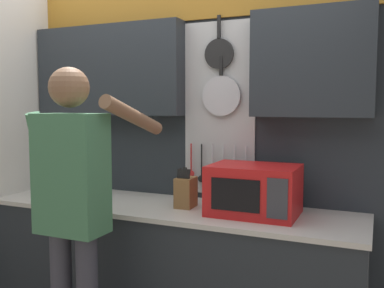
# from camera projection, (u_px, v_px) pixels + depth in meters

# --- Properties ---
(base_cabinet_counter) EXTENTS (2.47, 0.66, 0.93)m
(base_cabinet_counter) POSITION_uv_depth(u_px,v_px,m) (169.00, 275.00, 2.85)
(base_cabinet_counter) COLOR #23282D
(base_cabinet_counter) RESTS_ON ground_plane
(back_wall_unit) EXTENTS (3.04, 0.20, 2.55)m
(back_wall_unit) POSITION_uv_depth(u_px,v_px,m) (185.00, 112.00, 3.03)
(back_wall_unit) COLOR #23282D
(back_wall_unit) RESTS_ON ground_plane
(microwave) EXTENTS (0.52, 0.39, 0.30)m
(microwave) POSITION_uv_depth(u_px,v_px,m) (254.00, 190.00, 2.58)
(microwave) COLOR red
(microwave) RESTS_ON base_cabinet_counter
(knife_block) EXTENTS (0.12, 0.15, 0.27)m
(knife_block) POSITION_uv_depth(u_px,v_px,m) (186.00, 192.00, 2.76)
(knife_block) COLOR brown
(knife_block) RESTS_ON base_cabinet_counter
(utensil_crock) EXTENTS (0.13, 0.13, 0.36)m
(utensil_crock) POSITION_uv_depth(u_px,v_px,m) (78.00, 183.00, 3.11)
(utensil_crock) COLOR white
(utensil_crock) RESTS_ON base_cabinet_counter
(person) EXTENTS (0.54, 0.68, 1.79)m
(person) POSITION_uv_depth(u_px,v_px,m) (73.00, 197.00, 2.37)
(person) COLOR #383842
(person) RESTS_ON ground_plane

